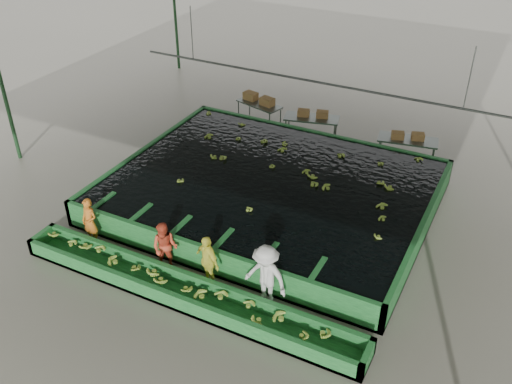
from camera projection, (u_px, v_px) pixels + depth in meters
The scene contains 21 objects.
ground at pixel (249, 227), 17.64m from camera, with size 80.00×80.00×0.00m, color slate.
shed_roof at pixel (247, 73), 14.96m from camera, with size 20.00×22.00×0.04m, color #8F9399.
shed_posts at pixel (248, 156), 16.30m from camera, with size 20.00×22.00×5.00m, color #1D4021, non-canonical shape.
flotation_tank at pixel (270, 192), 18.53m from camera, with size 10.00×8.00×0.90m, color #236F2E, non-canonical shape.
tank_water at pixel (270, 181), 18.31m from camera, with size 9.70×7.70×0.00m, color black.
sorting_trough at pixel (184, 292), 14.81m from camera, with size 10.00×1.00×0.50m, color #236F2E, non-canonical shape.
cableway_rail at pixel (315, 82), 19.78m from camera, with size 0.08×0.08×14.00m, color #59605B.
rail_hanger_left at pixel (192, 33), 21.17m from camera, with size 0.04×0.04×2.00m, color #59605B.
rail_hanger_right at pixel (470, 79), 17.32m from camera, with size 0.04×0.04×2.00m, color #59605B.
worker_a at pixel (90, 222), 16.58m from camera, with size 0.55×0.36×1.51m, color orange.
worker_b at pixel (165, 247), 15.56m from camera, with size 0.74×0.57×1.52m, color #D3472A.
worker_c at pixel (207, 261), 15.02m from camera, with size 0.92×0.38×1.57m, color #F0EC47.
worker_d at pixel (266, 277), 14.29m from camera, with size 1.19×0.69×1.84m, color silver.
packing_table_left at pixel (259, 113), 23.67m from camera, with size 1.94×0.77×0.88m, color #59605B, non-canonical shape.
packing_table_mid at pixel (311, 128), 22.37m from camera, with size 2.10×0.84×0.96m, color #59605B, non-canonical shape.
packing_table_right at pixel (406, 151), 20.81m from camera, with size 2.12×0.85×0.96m, color #59605B, non-canonical shape.
box_stack_left at pixel (259, 102), 23.54m from camera, with size 1.46×0.40×0.31m, color olive, non-canonical shape.
box_stack_mid at pixel (313, 117), 22.18m from camera, with size 1.19×0.33×0.26m, color olive, non-canonical shape.
box_stack_right at pixel (407, 139), 20.56m from camera, with size 1.16×0.32×0.25m, color olive, non-canonical shape.
floating_bananas at pixel (281, 170), 18.91m from camera, with size 9.37×6.39×0.13m, color #83A332, non-canonical shape.
trough_bananas at pixel (184, 287), 14.73m from camera, with size 8.72×0.58×0.12m, color #83A332, non-canonical shape.
Camera 1 is at (6.73, -12.62, 10.39)m, focal length 40.00 mm.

